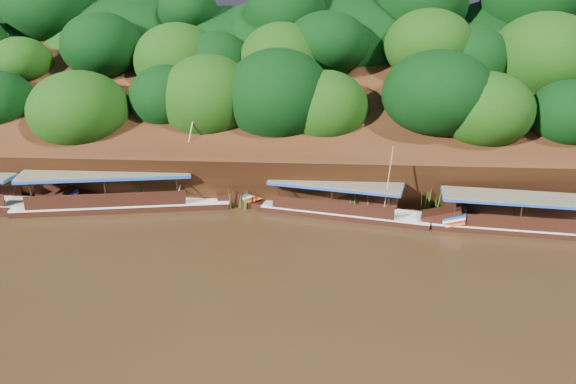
% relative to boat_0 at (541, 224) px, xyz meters
% --- Properties ---
extents(ground, '(160.00, 160.00, 0.00)m').
position_rel_boat_0_xyz_m(ground, '(-12.97, -6.46, -0.52)').
color(ground, black).
rests_on(ground, ground).
extents(riverbank, '(120.00, 30.06, 19.40)m').
position_rel_boat_0_xyz_m(riverbank, '(-12.98, 16.27, 1.37)').
color(riverbank, black).
rests_on(riverbank, ground).
extents(boat_0, '(14.28, 3.68, 6.26)m').
position_rel_boat_0_xyz_m(boat_0, '(0.00, 0.00, 0.00)').
color(boat_0, black).
rests_on(boat_0, ground).
extents(boat_1, '(13.47, 4.81, 5.85)m').
position_rel_boat_0_xyz_m(boat_1, '(-11.50, 1.78, 0.00)').
color(boat_1, black).
rests_on(boat_1, ground).
extents(boat_2, '(17.44, 5.35, 6.59)m').
position_rel_boat_0_xyz_m(boat_2, '(-26.68, 2.46, 0.10)').
color(boat_2, black).
rests_on(boat_2, ground).
extents(reeds, '(51.21, 2.17, 2.04)m').
position_rel_boat_0_xyz_m(reeds, '(-16.86, 2.97, 0.41)').
color(reeds, '#2A5816').
rests_on(reeds, ground).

